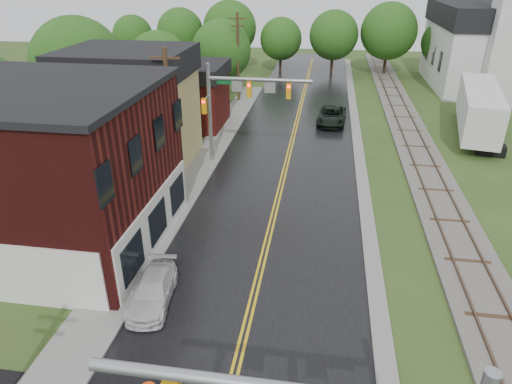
% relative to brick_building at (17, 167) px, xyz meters
% --- Properties ---
extents(main_road, '(10.00, 90.00, 0.02)m').
position_rel_brick_building_xyz_m(main_road, '(12.48, 15.00, -4.15)').
color(main_road, black).
rests_on(main_road, ground).
extents(curb_right, '(0.80, 70.00, 0.12)m').
position_rel_brick_building_xyz_m(curb_right, '(17.88, 20.00, -4.15)').
color(curb_right, gray).
rests_on(curb_right, ground).
extents(sidewalk_left, '(2.40, 50.00, 0.12)m').
position_rel_brick_building_xyz_m(sidewalk_left, '(6.28, 10.00, -4.15)').
color(sidewalk_left, gray).
rests_on(sidewalk_left, ground).
extents(brick_building, '(14.30, 10.30, 8.30)m').
position_rel_brick_building_xyz_m(brick_building, '(0.00, 0.00, 0.00)').
color(brick_building, '#410F0E').
rests_on(brick_building, ground).
extents(yellow_house, '(8.00, 7.00, 6.40)m').
position_rel_brick_building_xyz_m(yellow_house, '(1.48, 11.00, -0.95)').
color(yellow_house, tan).
rests_on(yellow_house, ground).
extents(darkred_building, '(7.00, 6.00, 4.40)m').
position_rel_brick_building_xyz_m(darkred_building, '(2.48, 20.00, -1.95)').
color(darkred_building, '#3F0F0C').
rests_on(darkred_building, ground).
extents(church, '(10.40, 18.40, 20.00)m').
position_rel_brick_building_xyz_m(church, '(32.48, 38.74, 1.68)').
color(church, silver).
rests_on(church, ground).
extents(railroad, '(3.20, 80.00, 0.30)m').
position_rel_brick_building_xyz_m(railroad, '(22.48, 20.00, -4.05)').
color(railroad, '#59544C').
rests_on(railroad, ground).
extents(traffic_signal_far, '(7.34, 0.43, 7.20)m').
position_rel_brick_building_xyz_m(traffic_signal_far, '(9.01, 12.00, 0.82)').
color(traffic_signal_far, gray).
rests_on(traffic_signal_far, ground).
extents(utility_pole_b, '(1.80, 0.28, 9.00)m').
position_rel_brick_building_xyz_m(utility_pole_b, '(5.68, 7.00, 0.57)').
color(utility_pole_b, '#382616').
rests_on(utility_pole_b, ground).
extents(utility_pole_c, '(1.80, 0.28, 9.00)m').
position_rel_brick_building_xyz_m(utility_pole_c, '(5.68, 29.00, 0.57)').
color(utility_pole_c, '#382616').
rests_on(utility_pole_c, ground).
extents(tree_left_b, '(7.60, 7.60, 9.69)m').
position_rel_brick_building_xyz_m(tree_left_b, '(-5.36, 16.90, 1.57)').
color(tree_left_b, black).
rests_on(tree_left_b, ground).
extents(tree_left_c, '(6.00, 6.00, 7.65)m').
position_rel_brick_building_xyz_m(tree_left_c, '(-1.36, 24.90, 0.36)').
color(tree_left_c, black).
rests_on(tree_left_c, ground).
extents(tree_left_e, '(6.40, 6.40, 8.16)m').
position_rel_brick_building_xyz_m(tree_left_e, '(3.64, 30.90, 0.66)').
color(tree_left_e, black).
rests_on(tree_left_e, ground).
extents(suv_dark, '(2.80, 5.48, 1.48)m').
position_rel_brick_building_xyz_m(suv_dark, '(15.68, 22.47, -3.41)').
color(suv_dark, black).
rests_on(suv_dark, ground).
extents(pickup_white, '(2.07, 4.17, 1.16)m').
position_rel_brick_building_xyz_m(pickup_white, '(8.23, -4.06, -3.57)').
color(pickup_white, silver).
rests_on(pickup_white, ground).
extents(semi_trailer, '(5.21, 13.11, 4.00)m').
position_rel_brick_building_xyz_m(semi_trailer, '(27.93, 21.31, -1.78)').
color(semi_trailer, black).
rests_on(semi_trailer, ground).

